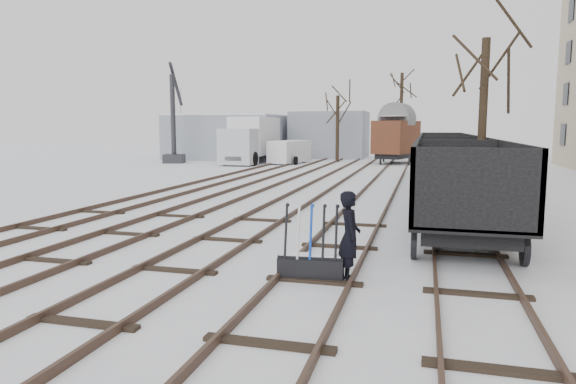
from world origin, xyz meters
name	(u,v)px	position (x,y,z in m)	size (l,w,h in m)	color
ground	(174,272)	(0.00, 0.00, 0.00)	(120.00, 120.00, 0.00)	white
tracks	(313,190)	(0.00, 13.67, 0.07)	(13.90, 52.00, 0.16)	black
shed_left	(228,137)	(-13.00, 36.00, 2.05)	(10.00, 8.00, 4.10)	gray
shed_right	(330,134)	(-4.00, 40.00, 2.25)	(7.00, 6.00, 4.50)	gray
ground_frame	(311,265)	(2.89, 0.21, 0.28)	(1.33, 0.52, 1.49)	black
worker	(350,236)	(3.64, 0.31, 0.89)	(0.65, 0.43, 1.79)	black
freight_wagon_a	(463,205)	(6.00, 4.42, 1.00)	(2.56, 6.39, 2.61)	black
freight_wagon_b	(451,180)	(6.00, 10.82, 1.00)	(2.56, 6.39, 2.61)	black
freight_wagon_c	(445,167)	(6.00, 17.22, 1.00)	(2.56, 6.39, 2.61)	black
freight_wagon_d	(442,159)	(6.00, 23.62, 1.00)	(2.56, 6.39, 2.61)	black
box_van_wagon	(396,136)	(2.69, 33.34, 2.23)	(4.00, 5.57, 3.83)	black
lorry	(251,140)	(-8.92, 30.76, 1.94)	(2.78, 8.33, 3.76)	black
panel_van	(289,152)	(-5.72, 31.09, 0.97)	(2.82, 4.56, 1.87)	white
crane	(175,137)	(-15.15, 29.41, 2.15)	(2.01, 4.88, 8.17)	#28282C
tree_near	(482,125)	(6.99, 10.58, 3.09)	(0.30, 0.30, 6.17)	black
tree_far_left	(337,129)	(-2.27, 33.99, 2.80)	(0.30, 0.30, 5.61)	black
tree_far_right	(401,116)	(2.75, 38.90, 3.92)	(0.30, 0.30, 7.84)	black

